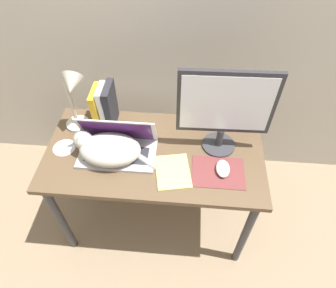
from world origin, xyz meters
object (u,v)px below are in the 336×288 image
(book_row, at_px, (105,106))
(cd_disc, at_px, (64,148))
(computer_mouse, at_px, (223,169))
(notepad, at_px, (173,172))
(laptop, at_px, (118,147))
(desk_lamp, at_px, (73,93))
(external_monitor, at_px, (225,109))
(cat, at_px, (108,149))

(book_row, relative_size, cd_disc, 2.15)
(computer_mouse, height_order, notepad, computer_mouse)
(laptop, distance_m, computer_mouse, 0.55)
(desk_lamp, bearing_deg, external_monitor, -4.74)
(laptop, bearing_deg, desk_lamp, 146.66)
(book_row, distance_m, notepad, 0.53)
(cat, xyz_separation_m, book_row, (-0.06, 0.25, 0.05))
(computer_mouse, bearing_deg, external_monitor, 95.63)
(laptop, relative_size, book_row, 1.54)
(external_monitor, distance_m, computer_mouse, 0.30)
(laptop, bearing_deg, cd_disc, 179.12)
(book_row, bearing_deg, desk_lamp, -154.22)
(laptop, distance_m, desk_lamp, 0.35)
(external_monitor, relative_size, book_row, 1.84)
(cat, distance_m, desk_lamp, 0.33)
(cat, bearing_deg, computer_mouse, -3.82)
(computer_mouse, bearing_deg, desk_lamp, 163.44)
(cd_disc, bearing_deg, book_row, 47.96)
(cat, xyz_separation_m, cd_disc, (-0.25, 0.04, -0.07))
(computer_mouse, xyz_separation_m, notepad, (-0.25, -0.03, -0.01))
(laptop, distance_m, notepad, 0.32)
(desk_lamp, bearing_deg, cat, -44.77)
(external_monitor, xyz_separation_m, notepad, (-0.23, -0.20, -0.26))
(notepad, relative_size, cd_disc, 1.98)
(laptop, bearing_deg, cat, -136.45)
(laptop, height_order, book_row, book_row)
(laptop, height_order, cat, laptop)
(external_monitor, xyz_separation_m, desk_lamp, (-0.76, 0.06, -0.01))
(computer_mouse, bearing_deg, laptop, 171.91)
(cat, bearing_deg, laptop, 43.55)
(notepad, height_order, cd_disc, notepad)
(external_monitor, xyz_separation_m, book_row, (-0.63, 0.13, -0.14))
(book_row, bearing_deg, computer_mouse, -24.38)
(cat, distance_m, external_monitor, 0.61)
(cat, relative_size, book_row, 1.69)
(external_monitor, relative_size, desk_lamp, 1.22)
(computer_mouse, relative_size, notepad, 0.45)
(cat, relative_size, external_monitor, 0.92)
(external_monitor, bearing_deg, cat, -167.18)
(laptop, xyz_separation_m, computer_mouse, (0.54, -0.08, -0.02))
(computer_mouse, distance_m, cd_disc, 0.84)
(book_row, relative_size, notepad, 1.08)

